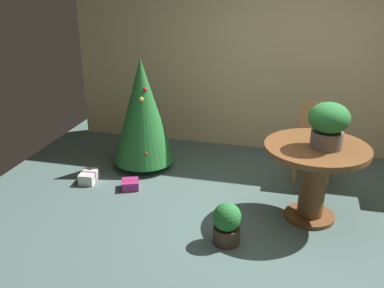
{
  "coord_description": "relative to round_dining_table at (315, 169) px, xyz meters",
  "views": [
    {
      "loc": [
        0.08,
        -3.56,
        2.3
      ],
      "look_at": [
        -0.87,
        0.23,
        0.74
      ],
      "focal_mm": 40.84,
      "sensor_mm": 36.0,
      "label": 1
    }
  ],
  "objects": [
    {
      "name": "ground_plane",
      "position": [
        -0.29,
        -0.4,
        -0.53
      ],
      "size": [
        6.6,
        6.6,
        0.0
      ],
      "primitive_type": "plane",
      "color": "#4C6660"
    },
    {
      "name": "gift_box_purple",
      "position": [
        -1.97,
        0.14,
        -0.48
      ],
      "size": [
        0.24,
        0.25,
        0.1
      ],
      "color": "#9E287A",
      "rests_on": "ground_plane"
    },
    {
      "name": "flower_vase",
      "position": [
        0.07,
        -0.02,
        0.48
      ],
      "size": [
        0.37,
        0.37,
        0.43
      ],
      "color": "#665B51",
      "rests_on": "round_dining_table"
    },
    {
      "name": "gift_box_cream",
      "position": [
        -2.5,
        0.19,
        -0.47
      ],
      "size": [
        0.2,
        0.28,
        0.12
      ],
      "color": "silver",
      "rests_on": "ground_plane"
    },
    {
      "name": "back_wall_panel",
      "position": [
        -0.29,
        1.8,
        0.77
      ],
      "size": [
        6.0,
        0.1,
        2.6
      ],
      "primitive_type": "cube",
      "color": "beige",
      "rests_on": "ground_plane"
    },
    {
      "name": "round_dining_table",
      "position": [
        0.0,
        0.0,
        0.0
      ],
      "size": [
        0.99,
        0.99,
        0.77
      ],
      "color": "brown",
      "rests_on": "ground_plane"
    },
    {
      "name": "wooden_chair_far",
      "position": [
        0.0,
        0.94,
        -0.02
      ],
      "size": [
        0.4,
        0.41,
        0.9
      ],
      "color": "#B27F4C",
      "rests_on": "ground_plane"
    },
    {
      "name": "holiday_tree",
      "position": [
        -2.02,
        0.76,
        0.2
      ],
      "size": [
        0.75,
        0.75,
        1.37
      ],
      "color": "brown",
      "rests_on": "ground_plane"
    },
    {
      "name": "potted_plant",
      "position": [
        -0.73,
        -0.63,
        -0.33
      ],
      "size": [
        0.26,
        0.26,
        0.39
      ],
      "color": "#4C382D",
      "rests_on": "ground_plane"
    }
  ]
}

